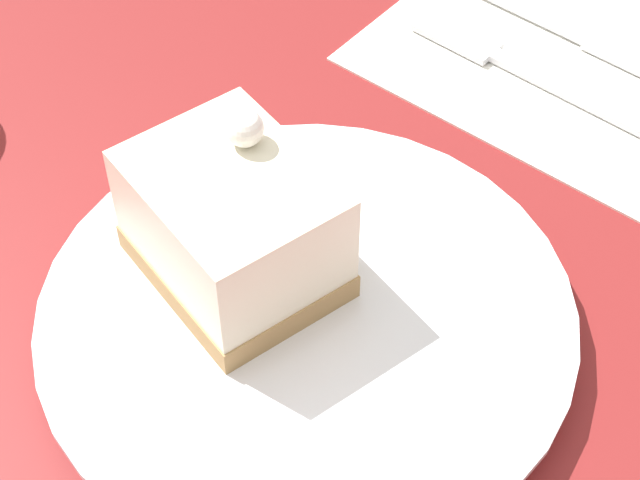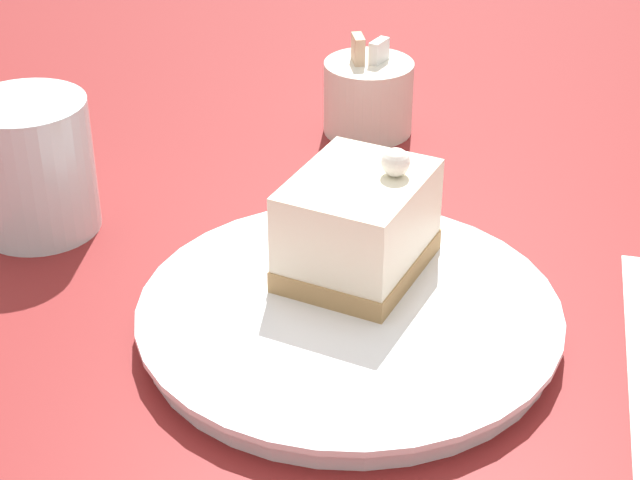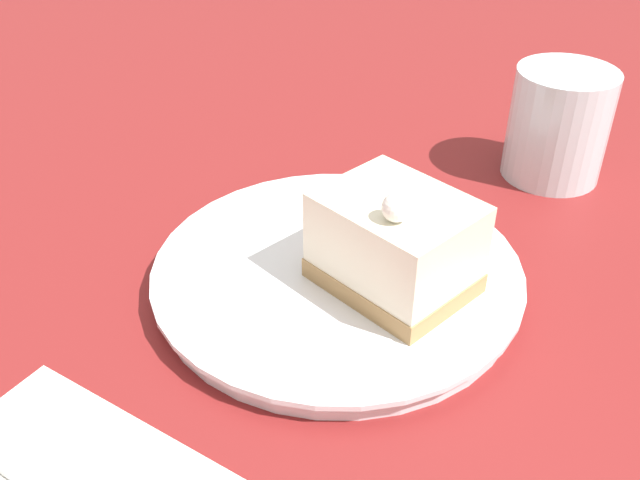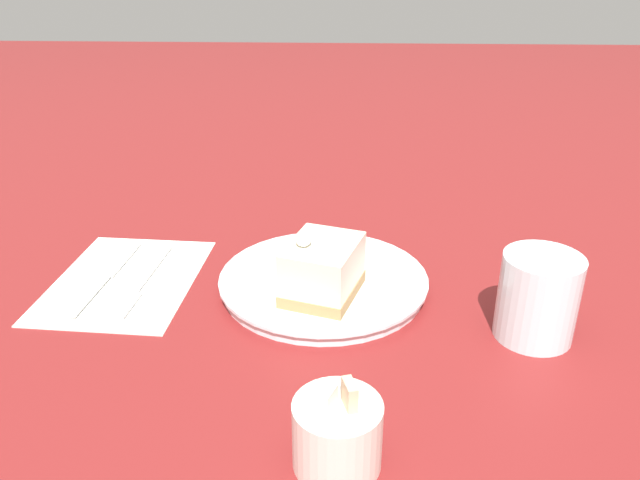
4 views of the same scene
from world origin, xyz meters
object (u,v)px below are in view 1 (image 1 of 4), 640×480
(fork, at_px, (521,68))
(cake_slice, at_px, (233,225))
(knife, at_px, (612,52))
(plate, at_px, (307,318))

(fork, bearing_deg, cake_slice, 176.49)
(cake_slice, bearing_deg, knife, 3.17)
(plate, distance_m, fork, 0.22)
(cake_slice, bearing_deg, plate, -71.99)
(plate, xyz_separation_m, knife, (0.27, -0.03, -0.00))
(cake_slice, bearing_deg, fork, 9.43)
(plate, height_order, knife, plate)
(cake_slice, height_order, knife, cake_slice)
(plate, distance_m, cake_slice, 0.06)
(fork, bearing_deg, plate, -173.15)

